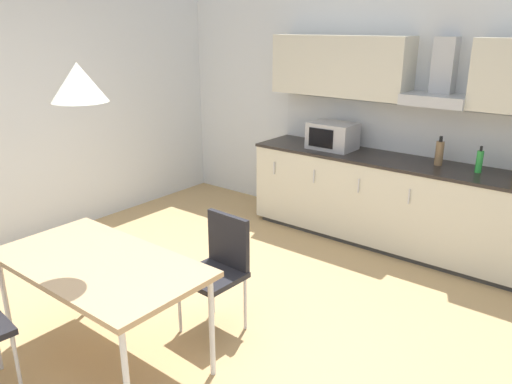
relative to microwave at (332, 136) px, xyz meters
name	(u,v)px	position (x,y,z in m)	size (l,w,h in m)	color
ground_plane	(169,357)	(0.32, -2.68, -1.05)	(7.69, 8.98, 0.02)	tan
wall_back	(378,109)	(0.32, 0.36, 0.27)	(6.15, 0.10, 2.62)	silver
kitchen_counter	(420,208)	(1.01, 0.00, -0.59)	(3.61, 0.65, 0.90)	#333333
backsplash_tile	(439,134)	(1.01, 0.30, 0.10)	(3.59, 0.02, 0.49)	silver
upper_wall_cabinets	(441,72)	(1.01, 0.15, 0.70)	(3.59, 0.40, 0.61)	beige
microwave	(332,136)	(0.00, 0.00, 0.00)	(0.48, 0.35, 0.28)	#ADADB2
bottle_brown	(439,153)	(1.12, 0.06, -0.02)	(0.08, 0.08, 0.28)	brown
bottle_green	(479,161)	(1.48, 0.03, -0.04)	(0.06, 0.06, 0.24)	green
dining_table	(99,268)	(0.03, -2.96, -0.35)	(1.44, 0.78, 0.74)	tan
chair_far_right	(219,262)	(0.36, -2.19, -0.51)	(0.42, 0.42, 0.87)	black
pendant_lamp	(78,82)	(0.03, -2.96, 0.81)	(0.32, 0.32, 0.22)	silver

